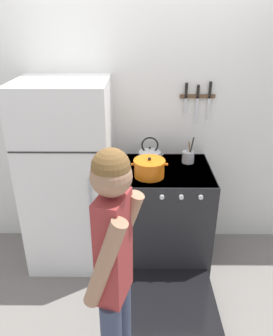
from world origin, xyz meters
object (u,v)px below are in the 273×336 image
(stove_range, at_px, (166,217))
(tea_kettle, at_px, (150,155))
(utensil_jar, at_px, (188,157))
(refrigerator, at_px, (69,177))
(person, at_px, (115,274))
(dutch_oven_pot, at_px, (149,168))

(stove_range, distance_m, tea_kettle, 0.59)
(utensil_jar, bearing_deg, refrigerator, -173.26)
(stove_range, bearing_deg, person, -107.16)
(utensil_jar, bearing_deg, dutch_oven_pot, -141.57)
(refrigerator, bearing_deg, tea_kettle, 9.41)
(utensil_jar, distance_m, person, 1.51)
(person, bearing_deg, dutch_oven_pot, 6.13)
(dutch_oven_pot, bearing_deg, person, -100.53)
(tea_kettle, relative_size, utensil_jar, 1.00)
(tea_kettle, bearing_deg, stove_range, -48.64)
(tea_kettle, height_order, person, person)
(tea_kettle, height_order, utensil_jar, utensil_jar)
(refrigerator, bearing_deg, stove_range, -3.88)
(tea_kettle, xyz_separation_m, person, (-0.22, -1.40, -0.08))
(tea_kettle, bearing_deg, dutch_oven_pot, -92.73)
(refrigerator, distance_m, stove_range, 0.94)
(refrigerator, xyz_separation_m, tea_kettle, (0.71, 0.12, 0.16))
(utensil_jar, bearing_deg, stove_range, -135.70)
(tea_kettle, relative_size, person, 0.15)
(dutch_oven_pot, bearing_deg, refrigerator, 167.23)
(dutch_oven_pot, distance_m, tea_kettle, 0.28)
(refrigerator, height_order, utensil_jar, refrigerator)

